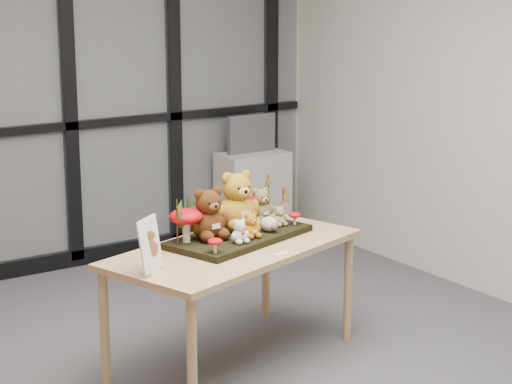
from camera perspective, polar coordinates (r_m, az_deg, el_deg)
room_shell at (r=4.30m, az=-4.49°, el=7.55°), size 5.00×5.00×5.00m
glass_partition at (r=6.58m, az=-15.13°, el=6.78°), size 4.90×0.06×2.78m
display_table at (r=5.04m, az=-1.39°, el=-4.07°), size 1.58×1.11×0.67m
diorama_tray at (r=5.13m, az=-1.07°, el=-2.77°), size 0.91×0.64×0.04m
bear_pooh_yellow at (r=5.19m, az=-1.20°, el=-0.29°), size 0.34×0.32×0.36m
bear_brown_medium at (r=5.00m, az=-2.96°, el=-1.15°), size 0.29×0.27×0.31m
bear_tan_back at (r=5.35m, az=0.29°, el=-0.66°), size 0.20×0.19×0.22m
bear_small_yellow at (r=5.03m, az=-0.33°, el=-1.97°), size 0.14×0.14×0.15m
bear_white_bow at (r=4.93m, az=-1.02°, el=-2.33°), size 0.13×0.13×0.14m
bear_beige_small at (r=5.27m, az=1.44°, el=-1.41°), size 0.12×0.11×0.13m
plush_cream_hedgehog at (r=5.15m, az=0.82°, el=-1.94°), size 0.09×0.08×0.09m
mushroom_back_left at (r=4.95m, az=-4.32°, el=-1.96°), size 0.18×0.18×0.20m
mushroom_back_right at (r=5.30m, az=-0.66°, el=-1.03°), size 0.16×0.16×0.18m
mushroom_front_left at (r=4.77m, az=-2.53°, el=-3.26°), size 0.08×0.08×0.09m
mushroom_front_right at (r=5.30m, az=2.40°, el=-1.59°), size 0.07×0.07×0.08m
sprig_green_far_left at (r=4.89m, az=-4.88°, el=-1.87°), size 0.05×0.05×0.25m
sprig_green_mid_left at (r=5.02m, az=-4.21°, el=-1.57°), size 0.05×0.05×0.23m
sprig_dry_far_right at (r=5.43m, az=0.77°, el=-0.26°), size 0.05×0.05×0.26m
sprig_dry_mid_right at (r=5.37m, az=1.67°, el=-0.73°), size 0.05×0.05×0.20m
sprig_green_centre at (r=5.14m, az=-3.08°, el=-1.44°), size 0.05×0.05×0.19m
sign_holder at (r=4.57m, az=-6.54°, el=-3.42°), size 0.18×0.15×0.28m
label_card at (r=4.88m, az=1.51°, el=-3.80°), size 0.08×0.03×0.00m
cabinet at (r=7.41m, az=-0.20°, el=-0.35°), size 0.55×0.32×0.73m
monitor at (r=7.32m, az=-0.28°, el=3.62°), size 0.43×0.04×0.30m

